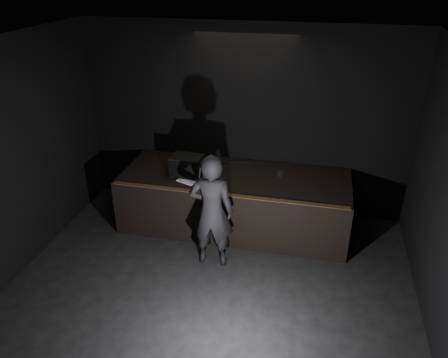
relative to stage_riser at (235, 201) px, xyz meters
The scene contains 11 objects.
ground 2.78m from the stage_riser, 90.00° to the right, with size 7.00×7.00×0.00m, color black.
room_walls 3.13m from the stage_riser, 90.00° to the right, with size 6.10×7.10×3.52m.
stage_riser is the anchor object (origin of this frame).
riser_lip 0.87m from the stage_riser, 90.00° to the right, with size 3.92×0.10×0.01m, color brown.
stage_monitor 1.08m from the stage_riser, 169.19° to the right, with size 0.57×0.43×0.36m.
cable 0.75m from the stage_riser, 121.29° to the left, with size 0.02×0.02×0.99m, color black.
laptop 0.97m from the stage_riser, 157.17° to the right, with size 0.41×0.39×0.22m.
beer_can 1.21m from the stage_riser, behind, with size 0.07×0.07×0.16m.
plastic_cup 0.96m from the stage_riser, ahead, with size 0.09×0.09×0.11m, color white.
wii_remote 0.64m from the stage_riser, 112.74° to the right, with size 0.04×0.17×0.03m, color white.
person 1.26m from the stage_riser, 96.24° to the right, with size 0.69×0.45×1.89m, color black.
Camera 1 is at (1.33, -4.00, 4.42)m, focal length 35.00 mm.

